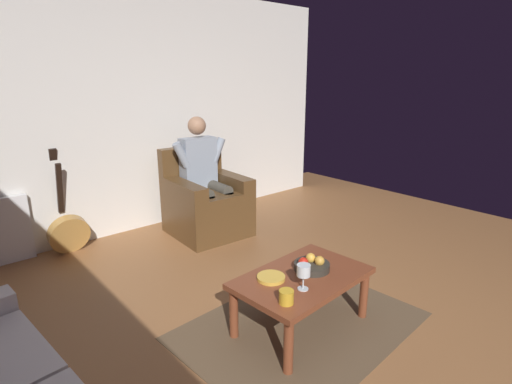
{
  "coord_description": "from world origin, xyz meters",
  "views": [
    {
      "loc": [
        1.84,
        1.2,
        1.71
      ],
      "look_at": [
        -0.32,
        -1.29,
        0.75
      ],
      "focal_mm": 28.17,
      "sensor_mm": 36.0,
      "label": 1
    }
  ],
  "objects_px": {
    "candle_jar": "(286,297)",
    "decorative_dish": "(271,278)",
    "guitar": "(68,230)",
    "person_seated": "(204,173)",
    "coffee_table": "(302,283)",
    "fruit_bowl": "(312,265)",
    "wine_glass_near": "(304,272)",
    "armchair": "(206,204)"
  },
  "relations": [
    {
      "from": "candle_jar",
      "to": "decorative_dish",
      "type": "bearing_deg",
      "value": -115.74
    },
    {
      "from": "person_seated",
      "to": "candle_jar",
      "type": "bearing_deg",
      "value": 71.51
    },
    {
      "from": "coffee_table",
      "to": "fruit_bowl",
      "type": "xyz_separation_m",
      "value": [
        -0.11,
        -0.02,
        0.09
      ]
    },
    {
      "from": "wine_glass_near",
      "to": "person_seated",
      "type": "bearing_deg",
      "value": -107.35
    },
    {
      "from": "armchair",
      "to": "coffee_table",
      "type": "height_order",
      "value": "armchair"
    },
    {
      "from": "wine_glass_near",
      "to": "guitar",
      "type": "bearing_deg",
      "value": -74.55
    },
    {
      "from": "wine_glass_near",
      "to": "candle_jar",
      "type": "distance_m",
      "value": 0.22
    },
    {
      "from": "person_seated",
      "to": "guitar",
      "type": "distance_m",
      "value": 1.48
    },
    {
      "from": "wine_glass_near",
      "to": "armchair",
      "type": "bearing_deg",
      "value": -107.45
    },
    {
      "from": "coffee_table",
      "to": "candle_jar",
      "type": "height_order",
      "value": "candle_jar"
    },
    {
      "from": "person_seated",
      "to": "decorative_dish",
      "type": "bearing_deg",
      "value": 72.12
    },
    {
      "from": "armchair",
      "to": "candle_jar",
      "type": "xyz_separation_m",
      "value": [
        0.84,
        2.09,
        0.11
      ]
    },
    {
      "from": "guitar",
      "to": "fruit_bowl",
      "type": "distance_m",
      "value": 2.54
    },
    {
      "from": "decorative_dish",
      "to": "candle_jar",
      "type": "relative_size",
      "value": 2.11
    },
    {
      "from": "fruit_bowl",
      "to": "candle_jar",
      "type": "height_order",
      "value": "fruit_bowl"
    },
    {
      "from": "armchair",
      "to": "candle_jar",
      "type": "height_order",
      "value": "armchair"
    },
    {
      "from": "person_seated",
      "to": "wine_glass_near",
      "type": "relative_size",
      "value": 7.57
    },
    {
      "from": "coffee_table",
      "to": "wine_glass_near",
      "type": "distance_m",
      "value": 0.26
    },
    {
      "from": "guitar",
      "to": "person_seated",
      "type": "bearing_deg",
      "value": 161.91
    },
    {
      "from": "fruit_bowl",
      "to": "person_seated",
      "type": "bearing_deg",
      "value": -101.77
    },
    {
      "from": "armchair",
      "to": "candle_jar",
      "type": "relative_size",
      "value": 10.44
    },
    {
      "from": "person_seated",
      "to": "fruit_bowl",
      "type": "distance_m",
      "value": 1.98
    },
    {
      "from": "armchair",
      "to": "coffee_table",
      "type": "xyz_separation_m",
      "value": [
        0.51,
        1.92,
        0.01
      ]
    },
    {
      "from": "armchair",
      "to": "guitar",
      "type": "xyz_separation_m",
      "value": [
        1.33,
        -0.45,
        -0.1
      ]
    },
    {
      "from": "guitar",
      "to": "fruit_bowl",
      "type": "bearing_deg",
      "value": 111.64
    },
    {
      "from": "wine_glass_near",
      "to": "decorative_dish",
      "type": "bearing_deg",
      "value": -73.99
    },
    {
      "from": "person_seated",
      "to": "fruit_bowl",
      "type": "xyz_separation_m",
      "value": [
        0.4,
        1.92,
        -0.25
      ]
    },
    {
      "from": "fruit_bowl",
      "to": "guitar",
      "type": "bearing_deg",
      "value": -68.36
    },
    {
      "from": "guitar",
      "to": "decorative_dish",
      "type": "relative_size",
      "value": 5.46
    },
    {
      "from": "candle_jar",
      "to": "wine_glass_near",
      "type": "bearing_deg",
      "value": -166.87
    },
    {
      "from": "coffee_table",
      "to": "candle_jar",
      "type": "bearing_deg",
      "value": 27.61
    },
    {
      "from": "person_seated",
      "to": "wine_glass_near",
      "type": "height_order",
      "value": "person_seated"
    },
    {
      "from": "coffee_table",
      "to": "armchair",
      "type": "bearing_deg",
      "value": -104.87
    },
    {
      "from": "fruit_bowl",
      "to": "candle_jar",
      "type": "relative_size",
      "value": 2.77
    },
    {
      "from": "wine_glass_near",
      "to": "decorative_dish",
      "type": "distance_m",
      "value": 0.26
    },
    {
      "from": "candle_jar",
      "to": "coffee_table",
      "type": "bearing_deg",
      "value": -152.39
    },
    {
      "from": "person_seated",
      "to": "guitar",
      "type": "height_order",
      "value": "person_seated"
    },
    {
      "from": "candle_jar",
      "to": "person_seated",
      "type": "bearing_deg",
      "value": -111.76
    },
    {
      "from": "person_seated",
      "to": "coffee_table",
      "type": "bearing_deg",
      "value": 78.48
    },
    {
      "from": "coffee_table",
      "to": "fruit_bowl",
      "type": "relative_size",
      "value": 3.86
    },
    {
      "from": "armchair",
      "to": "decorative_dish",
      "type": "bearing_deg",
      "value": 71.98
    },
    {
      "from": "wine_glass_near",
      "to": "decorative_dish",
      "type": "height_order",
      "value": "wine_glass_near"
    }
  ]
}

